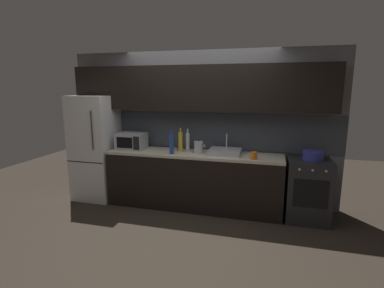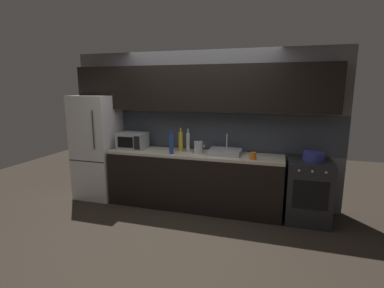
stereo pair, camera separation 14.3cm
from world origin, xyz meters
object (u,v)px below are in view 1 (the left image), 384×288
Objects in this scene: wine_bottle_yellow at (180,142)px; cooking_pot at (313,155)px; oven_range at (308,190)px; wine_bottle_white at (188,141)px; mug_orange at (254,156)px; kettle at (199,147)px; refrigerator at (96,148)px; microwave at (132,141)px; wine_bottle_blue at (171,144)px.

wine_bottle_yellow is 1.99m from cooking_pot.
wine_bottle_yellow reaches higher than oven_range.
mug_orange is (1.08, -0.35, -0.09)m from wine_bottle_white.
kettle is at bearing -10.34° from wine_bottle_yellow.
refrigerator is at bearing 176.18° from mug_orange.
wine_bottle_yellow reaches higher than microwave.
microwave is (-2.80, 0.02, 0.58)m from oven_range.
microwave is 0.94m from wine_bottle_white.
wine_bottle_blue is 0.99× the size of wine_bottle_yellow.
mug_orange is 0.37× the size of cooking_pot.
kettle is at bearing -179.51° from cooking_pot.
mug_orange is at bearing -167.56° from cooking_pot.
kettle is 1.67m from cooking_pot.
oven_range is 2.37× the size of wine_bottle_yellow.
mug_orange is (1.17, -0.22, -0.11)m from wine_bottle_yellow.
kettle is 0.56× the size of wine_bottle_yellow.
cooking_pot is at bearing 0.49° from kettle.
kettle is 0.74× the size of cooking_pot.
kettle is at bearing 20.79° from wine_bottle_blue.
kettle is 0.43m from wine_bottle_blue.
wine_bottle_white reaches higher than cooking_pot.
wine_bottle_yellow is at bearing 169.66° from kettle.
wine_bottle_blue is 1.06× the size of wine_bottle_white.
mug_orange is at bearing -167.12° from oven_range.
mug_orange is at bearing -10.98° from kettle.
wine_bottle_blue is at bearing -175.41° from oven_range.
wine_bottle_white is 1.14m from mug_orange.
wine_bottle_yellow is at bearing -123.60° from wine_bottle_white.
microwave is at bearing 1.55° from refrigerator.
cooking_pot is at bearing 2.27° from oven_range.
kettle is 0.61× the size of wine_bottle_white.
wine_bottle_yellow reaches higher than mug_orange.
wine_bottle_white is 1.23× the size of cooking_pot.
wine_bottle_white is (1.61, 0.17, 0.16)m from refrigerator.
microwave is 4.29× the size of mug_orange.
cooking_pot is (1.90, -0.17, -0.08)m from wine_bottle_white.
kettle reaches higher than mug_orange.
microwave is 1.30× the size of wine_bottle_white.
cooking_pot is (0.82, 0.18, 0.01)m from mug_orange.
microwave reaches higher than cooking_pot.
refrigerator is 16.59× the size of mug_orange.
refrigerator is 4.68× the size of wine_bottle_yellow.
oven_range is 2.54× the size of wine_bottle_white.
wine_bottle_yellow is (0.85, 0.02, 0.03)m from microwave.
refrigerator reaches higher than microwave.
wine_bottle_blue reaches higher than oven_range.
cooking_pot is at bearing 0.00° from refrigerator.
wine_bottle_blue is (-0.40, -0.15, 0.06)m from kettle.
wine_bottle_yellow is at bearing 169.19° from mug_orange.
cooking_pot is at bearing -5.08° from wine_bottle_white.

